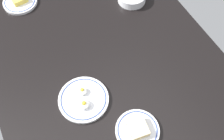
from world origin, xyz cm
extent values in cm
cube|color=black|center=(0.00, 0.00, 2.00)|extent=(156.83, 101.15, 4.00)
cylinder|color=silver|center=(-28.16, 3.23, 4.77)|extent=(17.13, 17.13, 1.54)
torus|color=#33478C|center=(-28.16, 3.23, 5.54)|extent=(15.57, 15.57, 0.50)
cube|color=beige|center=(-28.16, 3.23, 6.14)|extent=(8.23, 7.79, 1.20)
cube|color=#E5B24C|center=(-28.16, 3.23, 7.14)|extent=(8.23, 7.79, 0.80)
cube|color=beige|center=(-28.16, 3.23, 8.14)|extent=(8.23, 7.79, 1.20)
cylinder|color=silver|center=(58.83, 23.62, 4.75)|extent=(17.44, 17.44, 1.51)
torus|color=#33478C|center=(58.83, 23.62, 5.51)|extent=(15.85, 15.85, 0.50)
cylinder|color=silver|center=(-6.69, 16.49, 4.71)|extent=(20.88, 20.88, 1.42)
torus|color=#33478C|center=(-6.69, 16.49, 5.42)|extent=(18.87, 18.87, 0.50)
ellipsoid|color=white|center=(-9.70, 17.40, 6.71)|extent=(4.68, 4.68, 2.57)
sphere|color=yellow|center=(-9.70, 17.40, 7.86)|extent=(1.87, 1.87, 1.87)
ellipsoid|color=white|center=(-3.80, 15.65, 6.56)|extent=(4.13, 4.13, 2.27)
sphere|color=yellow|center=(-3.80, 15.65, 7.58)|extent=(1.65, 1.65, 1.65)
camera|label=1|loc=(-54.04, 27.22, 106.23)|focal=43.38mm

